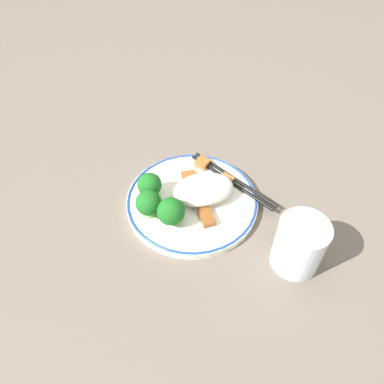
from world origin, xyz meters
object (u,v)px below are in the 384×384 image
Objects in this scene: broccoli_back_right at (171,212)px; chopsticks at (232,180)px; broccoli_back_left at (150,185)px; broccoli_back_center at (149,203)px; plate at (192,201)px; drinking_glass at (299,245)px.

chopsticks is (0.13, 0.07, -0.03)m from broccoli_back_right.
broccoli_back_left is at bearing 110.57° from broccoli_back_right.
broccoli_back_center is at bearing 142.57° from broccoli_back_right.
plate is 4.55× the size of broccoli_back_right.
broccoli_back_right is at bearing 146.95° from drinking_glass.
broccoli_back_center is 0.04m from broccoli_back_right.
drinking_glass is at bearing -41.87° from broccoli_back_left.
broccoli_back_center is 0.30× the size of chopsticks.
broccoli_back_center is at bearing -168.74° from plate.
drinking_glass is at bearing -33.05° from broccoli_back_right.
broccoli_back_center is 0.26m from drinking_glass.
drinking_glass reaches higher than broccoli_back_left.
drinking_glass is at bearing -50.10° from plate.
broccoli_back_left is 1.02× the size of broccoli_back_right.
broccoli_back_right is at bearing -153.33° from chopsticks.
broccoli_back_left is at bearing 161.04° from plate.
plate is 2.61× the size of drinking_glass.
chopsticks is at bearing 104.23° from drinking_glass.
broccoli_back_center reaches higher than chopsticks.
broccoli_back_right is at bearing -138.40° from plate.
drinking_glass is (0.21, -0.14, 0.00)m from broccoli_back_center.
broccoli_back_left is 0.58× the size of drinking_glass.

